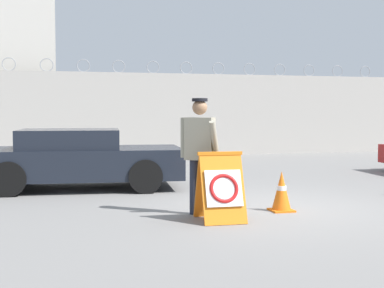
# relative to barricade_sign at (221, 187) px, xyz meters

# --- Properties ---
(ground_plane) EXTENTS (90.00, 90.00, 0.00)m
(ground_plane) POSITION_rel_barricade_sign_xyz_m (1.18, 0.84, -0.51)
(ground_plane) COLOR gray
(perimeter_wall) EXTENTS (36.00, 0.30, 3.50)m
(perimeter_wall) POSITION_rel_barricade_sign_xyz_m (1.18, 11.99, 1.02)
(perimeter_wall) COLOR #ADA8A0
(perimeter_wall) RESTS_ON ground_plane
(barricade_sign) EXTENTS (0.68, 0.76, 1.04)m
(barricade_sign) POSITION_rel_barricade_sign_xyz_m (0.00, 0.00, 0.00)
(barricade_sign) COLOR orange
(barricade_sign) RESTS_ON ground_plane
(security_guard) EXTENTS (0.58, 0.63, 1.83)m
(security_guard) POSITION_rel_barricade_sign_xyz_m (-0.17, 0.57, 0.52)
(security_guard) COLOR #232838
(security_guard) RESTS_ON ground_plane
(traffic_cone_mid) EXTENTS (0.36, 0.36, 0.66)m
(traffic_cone_mid) POSITION_rel_barricade_sign_xyz_m (1.20, 0.51, -0.19)
(traffic_cone_mid) COLOR orange
(traffic_cone_mid) RESTS_ON ground_plane
(parked_car_front_coupe) EXTENTS (4.37, 2.28, 1.26)m
(parked_car_front_coupe) POSITION_rel_barricade_sign_xyz_m (-1.89, 3.96, 0.13)
(parked_car_front_coupe) COLOR black
(parked_car_front_coupe) RESTS_ON ground_plane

